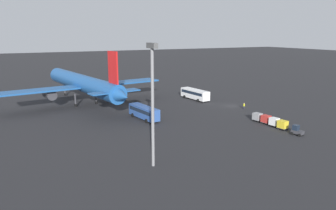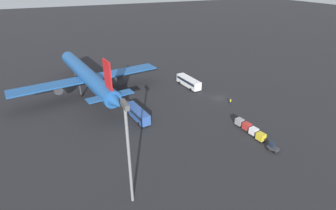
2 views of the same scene
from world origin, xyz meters
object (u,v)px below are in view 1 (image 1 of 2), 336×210
baggage_tug (297,131)px  cargo_cart_yellow (283,124)px  cargo_cart_red (266,119)px  cargo_cart_grey (257,117)px  shuttle_bus_near (195,94)px  cargo_cart_white (274,122)px  shuttle_bus_far (144,112)px  worker_person (244,106)px  airplane (83,84)px

baggage_tug → cargo_cart_yellow: (4.09, -0.16, 0.25)m
cargo_cart_red → cargo_cart_grey: bearing=6.4°
shuttle_bus_near → cargo_cart_red: shuttle_bus_near is taller
cargo_cart_white → baggage_tug: bearing=178.1°
cargo_cart_red → baggage_tug: bearing=178.7°
shuttle_bus_far → cargo_cart_white: size_ratio=4.93×
cargo_cart_yellow → worker_person: bearing=-15.4°
cargo_cart_yellow → shuttle_bus_far: bearing=46.9°
baggage_tug → cargo_cart_red: (9.32, -0.21, 0.25)m
baggage_tug → worker_person: baggage_tug is taller
shuttle_bus_near → baggage_tug: shuttle_bus_near is taller
cargo_cart_grey → cargo_cart_white: bearing=-176.7°
airplane → shuttle_bus_far: 25.94m
cargo_cart_yellow → cargo_cart_red: 5.22m
worker_person → baggage_tug: bearing=166.8°
cargo_cart_white → cargo_cart_grey: 5.23m
airplane → worker_person: bearing=-133.3°
cargo_cart_grey → cargo_cart_red: bearing=-173.6°
airplane → cargo_cart_yellow: bearing=-153.0°
shuttle_bus_near → cargo_cart_white: (-34.58, 0.09, -0.75)m
worker_person → cargo_cart_white: (-16.87, 5.32, 0.32)m
baggage_tug → worker_person: 24.22m
airplane → cargo_cart_white: (-43.39, -33.20, -5.06)m
cargo_cart_white → cargo_cart_grey: bearing=3.3°
shuttle_bus_near → cargo_cart_red: 31.97m
cargo_cart_yellow → baggage_tug: bearing=177.8°
shuttle_bus_far → cargo_cart_grey: 27.58m
baggage_tug → worker_person: bearing=-26.8°
airplane → shuttle_bus_near: bearing=-113.6°
worker_person → cargo_cart_red: bearing=159.5°
cargo_cart_yellow → cargo_cart_white: size_ratio=1.00×
shuttle_bus_near → cargo_cart_grey: bearing=173.3°
worker_person → cargo_cart_white: size_ratio=0.78×
shuttle_bus_far → cargo_cart_yellow: (-22.21, -23.76, -0.73)m
shuttle_bus_far → cargo_cart_yellow: bearing=-140.9°
worker_person → shuttle_bus_far: bearing=84.7°
cargo_cart_white → worker_person: bearing=-17.5°
cargo_cart_white → shuttle_bus_near: bearing=-0.1°
cargo_cart_white → shuttle_bus_far: bearing=50.6°
shuttle_bus_far → cargo_cart_white: 30.86m
worker_person → cargo_cart_grey: cargo_cart_grey is taller
cargo_cart_white → cargo_cart_red: 2.61m
baggage_tug → cargo_cart_yellow: size_ratio=1.18×
cargo_cart_yellow → cargo_cart_grey: (7.84, 0.24, 0.00)m
shuttle_bus_near → cargo_cart_red: bearing=173.9°
cargo_cart_yellow → cargo_cart_white: (2.61, -0.06, 0.00)m
worker_person → cargo_cart_grey: size_ratio=0.78×
airplane → baggage_tug: bearing=-155.4°
shuttle_bus_near → worker_person: bearing=-169.4°
airplane → shuttle_bus_far: airplane is taller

